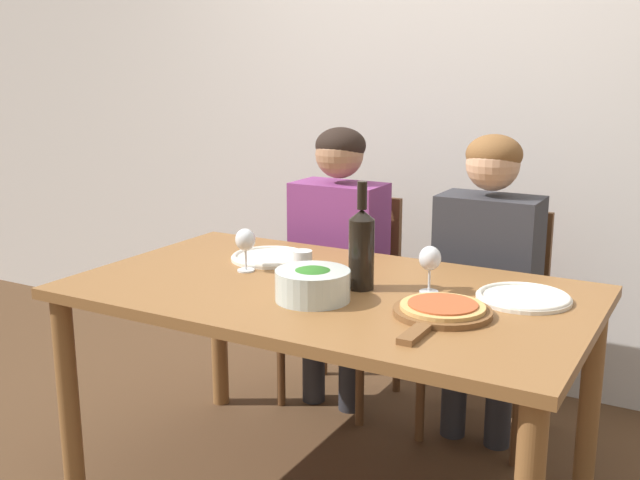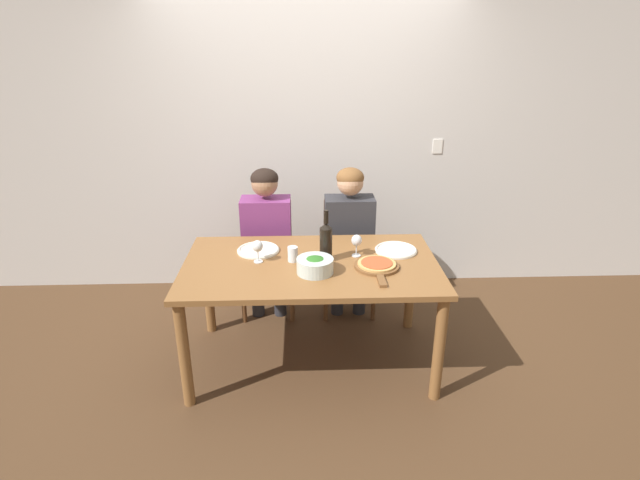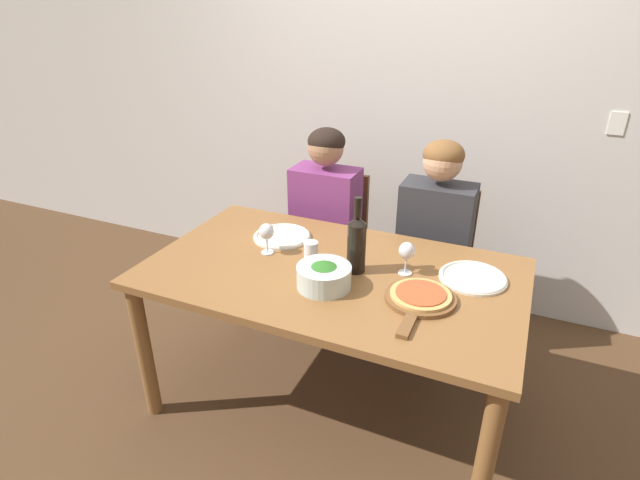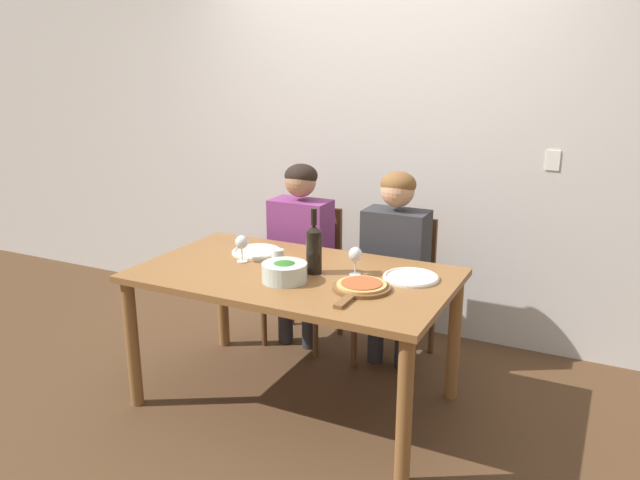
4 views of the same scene
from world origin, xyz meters
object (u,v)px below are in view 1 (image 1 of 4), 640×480
(person_woman, at_px, (337,243))
(water_tumbler, at_px, (302,265))
(dinner_plate_right, at_px, (523,297))
(wine_glass_left, at_px, (245,242))
(broccoli_bowl, at_px, (313,284))
(wine_bottle, at_px, (361,247))
(person_man, at_px, (486,262))
(dinner_plate_left, at_px, (270,257))
(chair_left, at_px, (349,291))
(wine_glass_right, at_px, (430,261))
(pizza_on_board, at_px, (441,311))
(chair_right, at_px, (492,315))

(person_woman, height_order, water_tumbler, person_woman)
(person_woman, relative_size, dinner_plate_right, 4.20)
(person_woman, height_order, wine_glass_left, person_woman)
(broccoli_bowl, bearing_deg, wine_bottle, 67.05)
(person_woman, bearing_deg, wine_bottle, -56.33)
(broccoli_bowl, distance_m, wine_glass_left, 0.41)
(person_man, xyz_separation_m, dinner_plate_left, (-0.67, -0.48, 0.04))
(broccoli_bowl, bearing_deg, dinner_plate_left, 137.69)
(person_man, xyz_separation_m, water_tumbler, (-0.43, -0.65, 0.08))
(chair_left, height_order, broccoli_bowl, chair_left)
(chair_left, xyz_separation_m, wine_glass_right, (0.64, -0.69, 0.38))
(dinner_plate_left, height_order, pizza_on_board, pizza_on_board)
(pizza_on_board, bearing_deg, chair_right, 96.65)
(dinner_plate_left, xyz_separation_m, dinner_plate_right, (0.94, -0.03, 0.00))
(chair_right, relative_size, pizza_on_board, 2.10)
(wine_bottle, bearing_deg, water_tumbler, -179.01)
(wine_bottle, relative_size, dinner_plate_left, 1.21)
(dinner_plate_left, xyz_separation_m, wine_glass_right, (0.66, -0.10, 0.10))
(person_man, distance_m, wine_glass_left, 0.94)
(chair_left, relative_size, wine_glass_right, 5.88)
(dinner_plate_left, xyz_separation_m, pizza_on_board, (0.77, -0.29, 0.01))
(dinner_plate_left, distance_m, water_tumbler, 0.30)
(broccoli_bowl, distance_m, pizza_on_board, 0.40)
(chair_left, relative_size, water_tumbler, 8.92)
(wine_bottle, height_order, wine_glass_right, wine_bottle)
(broccoli_bowl, xyz_separation_m, wine_glass_right, (0.28, 0.24, 0.06))
(chair_left, height_order, pizza_on_board, chair_left)
(person_woman, distance_m, pizza_on_board, 1.07)
(person_man, distance_m, dinner_plate_left, 0.82)
(broccoli_bowl, height_order, pizza_on_board, broccoli_bowl)
(person_woman, height_order, wine_bottle, person_woman)
(chair_right, distance_m, person_man, 0.27)
(pizza_on_board, bearing_deg, person_woman, 134.10)
(person_man, distance_m, pizza_on_board, 0.78)
(broccoli_bowl, relative_size, wine_glass_left, 1.52)
(person_woman, relative_size, water_tumbler, 12.07)
(chair_left, distance_m, water_tumbler, 0.85)
(person_woman, relative_size, broccoli_bowl, 5.24)
(water_tumbler, bearing_deg, dinner_plate_right, 10.91)
(chair_right, relative_size, person_man, 0.74)
(wine_bottle, bearing_deg, chair_right, 74.11)
(pizza_on_board, bearing_deg, dinner_plate_right, 56.96)
(pizza_on_board, bearing_deg, chair_left, 130.28)
(chair_right, relative_size, wine_glass_left, 5.88)
(person_man, bearing_deg, person_woman, 180.00)
(chair_right, bearing_deg, person_woman, -170.26)
(wine_bottle, distance_m, dinner_plate_left, 0.50)
(chair_right, relative_size, water_tumbler, 8.92)
(chair_right, distance_m, dinner_plate_right, 0.74)
(broccoli_bowl, height_order, wine_glass_right, wine_glass_right)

